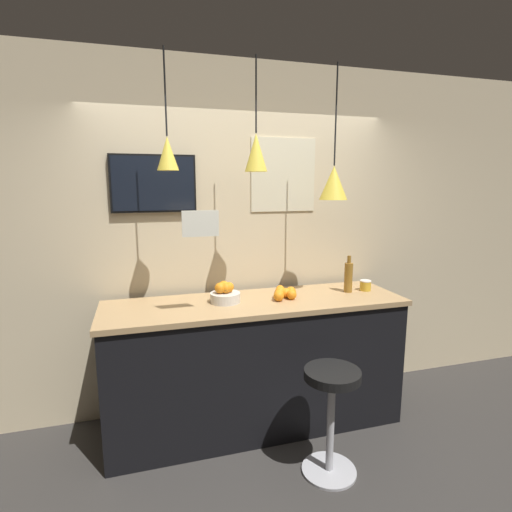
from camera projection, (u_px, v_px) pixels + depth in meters
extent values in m
plane|color=#33302D|center=(288.00, 488.00, 2.56)|extent=(14.00, 14.00, 0.00)
cube|color=beige|center=(241.00, 240.00, 3.41)|extent=(8.00, 0.06, 2.90)
cube|color=black|center=(256.00, 366.00, 3.16)|extent=(2.27, 0.64, 0.99)
cube|color=tan|center=(256.00, 303.00, 3.07)|extent=(2.31, 0.68, 0.04)
cylinder|color=#B7B7BC|center=(329.00, 470.00, 2.70)|extent=(0.37, 0.37, 0.02)
cylinder|color=#B7B7BC|center=(331.00, 425.00, 2.64)|extent=(0.05, 0.05, 0.66)
cylinder|color=black|center=(332.00, 375.00, 2.58)|extent=(0.37, 0.37, 0.06)
cylinder|color=beige|center=(225.00, 297.00, 3.02)|extent=(0.23, 0.23, 0.07)
sphere|color=orange|center=(225.00, 288.00, 3.02)|extent=(0.07, 0.07, 0.07)
sphere|color=orange|center=(229.00, 287.00, 3.03)|extent=(0.08, 0.08, 0.08)
sphere|color=orange|center=(226.00, 288.00, 3.00)|extent=(0.08, 0.08, 0.08)
sphere|color=orange|center=(220.00, 288.00, 2.99)|extent=(0.08, 0.08, 0.08)
sphere|color=orange|center=(224.00, 286.00, 3.04)|extent=(0.08, 0.08, 0.08)
sphere|color=orange|center=(278.00, 295.00, 3.10)|extent=(0.07, 0.07, 0.07)
sphere|color=orange|center=(280.00, 289.00, 3.26)|extent=(0.07, 0.07, 0.07)
sphere|color=orange|center=(280.00, 293.00, 3.13)|extent=(0.09, 0.09, 0.09)
sphere|color=orange|center=(285.00, 293.00, 3.14)|extent=(0.08, 0.08, 0.08)
sphere|color=orange|center=(279.00, 296.00, 3.05)|extent=(0.08, 0.08, 0.08)
sphere|color=orange|center=(291.00, 292.00, 3.16)|extent=(0.08, 0.08, 0.08)
sphere|color=orange|center=(292.00, 295.00, 3.09)|extent=(0.08, 0.08, 0.08)
cylinder|color=olive|center=(348.00, 278.00, 3.29)|extent=(0.07, 0.07, 0.24)
cylinder|color=olive|center=(349.00, 259.00, 3.27)|extent=(0.03, 0.03, 0.06)
cylinder|color=gold|center=(365.00, 286.00, 3.35)|extent=(0.09, 0.09, 0.08)
cylinder|color=white|center=(366.00, 281.00, 3.35)|extent=(0.09, 0.09, 0.01)
cylinder|color=black|center=(165.00, 92.00, 2.62)|extent=(0.01, 0.01, 0.56)
cone|color=yellow|center=(168.00, 153.00, 2.69)|extent=(0.15, 0.15, 0.23)
sphere|color=#F9EFCC|center=(168.00, 167.00, 2.71)|extent=(0.04, 0.04, 0.04)
cylinder|color=black|center=(256.00, 94.00, 2.79)|extent=(0.01, 0.01, 0.52)
cone|color=yellow|center=(256.00, 152.00, 2.86)|extent=(0.16, 0.16, 0.27)
sphere|color=#F9EFCC|center=(256.00, 169.00, 2.88)|extent=(0.04, 0.04, 0.04)
cylinder|color=black|center=(336.00, 115.00, 2.98)|extent=(0.01, 0.01, 0.74)
cone|color=yellow|center=(334.00, 183.00, 3.07)|extent=(0.22, 0.22, 0.26)
sphere|color=#F9EFCC|center=(333.00, 197.00, 3.09)|extent=(0.04, 0.04, 0.04)
cube|color=black|center=(154.00, 184.00, 3.08)|extent=(0.65, 0.04, 0.44)
cube|color=black|center=(154.00, 184.00, 3.07)|extent=(0.62, 0.01, 0.41)
cube|color=white|center=(201.00, 224.00, 2.58)|extent=(0.24, 0.01, 0.17)
cube|color=beige|center=(283.00, 175.00, 3.38)|extent=(0.57, 0.01, 0.61)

